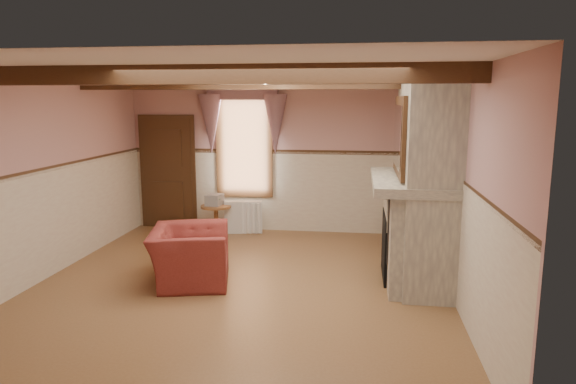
# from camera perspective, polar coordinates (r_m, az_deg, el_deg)

# --- Properties ---
(floor) EXTENTS (5.50, 6.00, 0.01)m
(floor) POSITION_cam_1_polar(r_m,az_deg,el_deg) (7.03, -5.28, -10.20)
(floor) COLOR brown
(floor) RESTS_ON ground
(ceiling) EXTENTS (5.50, 6.00, 0.01)m
(ceiling) POSITION_cam_1_polar(r_m,az_deg,el_deg) (6.61, -5.69, 13.22)
(ceiling) COLOR silver
(ceiling) RESTS_ON wall_back
(wall_back) EXTENTS (5.50, 0.02, 2.80)m
(wall_back) POSITION_cam_1_polar(r_m,az_deg,el_deg) (9.60, -1.32, 3.92)
(wall_back) COLOR tan
(wall_back) RESTS_ON floor
(wall_front) EXTENTS (5.50, 0.02, 2.80)m
(wall_front) POSITION_cam_1_polar(r_m,az_deg,el_deg) (3.89, -15.82, -5.76)
(wall_front) COLOR tan
(wall_front) RESTS_ON floor
(wall_left) EXTENTS (0.02, 6.00, 2.80)m
(wall_left) POSITION_cam_1_polar(r_m,az_deg,el_deg) (7.79, -25.57, 1.47)
(wall_left) COLOR tan
(wall_left) RESTS_ON floor
(wall_right) EXTENTS (0.02, 6.00, 2.80)m
(wall_right) POSITION_cam_1_polar(r_m,az_deg,el_deg) (6.61, 18.40, 0.57)
(wall_right) COLOR tan
(wall_right) RESTS_ON floor
(wainscot) EXTENTS (5.50, 6.00, 1.50)m
(wainscot) POSITION_cam_1_polar(r_m,az_deg,el_deg) (6.81, -5.39, -4.27)
(wainscot) COLOR beige
(wainscot) RESTS_ON floor
(chair_rail) EXTENTS (5.50, 6.00, 0.08)m
(chair_rail) POSITION_cam_1_polar(r_m,az_deg,el_deg) (6.66, -5.49, 1.99)
(chair_rail) COLOR black
(chair_rail) RESTS_ON wainscot
(firebox) EXTENTS (0.20, 0.95, 0.90)m
(firebox) POSITION_cam_1_polar(r_m,az_deg,el_deg) (7.30, 11.32, -5.87)
(firebox) COLOR black
(firebox) RESTS_ON floor
(armchair) EXTENTS (1.24, 1.35, 0.75)m
(armchair) POSITION_cam_1_polar(r_m,az_deg,el_deg) (7.11, -10.85, -6.94)
(armchair) COLOR maroon
(armchair) RESTS_ON floor
(side_table) EXTENTS (0.68, 0.68, 0.55)m
(side_table) POSITION_cam_1_polar(r_m,az_deg,el_deg) (9.51, -7.98, -3.11)
(side_table) COLOR brown
(side_table) RESTS_ON floor
(book_stack) EXTENTS (0.29, 0.35, 0.20)m
(book_stack) POSITION_cam_1_polar(r_m,az_deg,el_deg) (9.47, -8.18, -0.85)
(book_stack) COLOR #B7AD8C
(book_stack) RESTS_ON side_table
(radiator) EXTENTS (0.72, 0.31, 0.60)m
(radiator) POSITION_cam_1_polar(r_m,az_deg,el_deg) (9.60, -4.98, -2.78)
(radiator) COLOR silver
(radiator) RESTS_ON floor
(bowl) EXTENTS (0.36, 0.36, 0.09)m
(bowl) POSITION_cam_1_polar(r_m,az_deg,el_deg) (7.04, 13.63, 1.89)
(bowl) COLOR brown
(bowl) RESTS_ON mantel
(mantel_clock) EXTENTS (0.14, 0.24, 0.20)m
(mantel_clock) POSITION_cam_1_polar(r_m,az_deg,el_deg) (7.74, 13.15, 3.05)
(mantel_clock) COLOR black
(mantel_clock) RESTS_ON mantel
(oil_lamp) EXTENTS (0.11, 0.11, 0.28)m
(oil_lamp) POSITION_cam_1_polar(r_m,az_deg,el_deg) (7.75, 13.15, 3.36)
(oil_lamp) COLOR #B39932
(oil_lamp) RESTS_ON mantel
(candle_red) EXTENTS (0.06, 0.06, 0.16)m
(candle_red) POSITION_cam_1_polar(r_m,az_deg,el_deg) (6.32, 14.27, 1.28)
(candle_red) COLOR #A72614
(candle_red) RESTS_ON mantel
(jar_yellow) EXTENTS (0.06, 0.06, 0.12)m
(jar_yellow) POSITION_cam_1_polar(r_m,az_deg,el_deg) (6.80, 13.83, 1.73)
(jar_yellow) COLOR gold
(jar_yellow) RESTS_ON mantel
(fireplace) EXTENTS (0.85, 2.00, 2.80)m
(fireplace) POSITION_cam_1_polar(r_m,az_deg,el_deg) (7.14, 14.99, 1.43)
(fireplace) COLOR gray
(fireplace) RESTS_ON floor
(mantel) EXTENTS (1.05, 2.05, 0.12)m
(mantel) POSITION_cam_1_polar(r_m,az_deg,el_deg) (7.13, 13.54, 1.15)
(mantel) COLOR gray
(mantel) RESTS_ON fireplace
(overmantel_mirror) EXTENTS (0.06, 1.44, 1.04)m
(overmantel_mirror) POSITION_cam_1_polar(r_m,az_deg,el_deg) (7.05, 12.24, 6.09)
(overmantel_mirror) COLOR silver
(overmantel_mirror) RESTS_ON fireplace
(door) EXTENTS (1.10, 0.10, 2.10)m
(door) POSITION_cam_1_polar(r_m,az_deg,el_deg) (10.13, -13.18, 1.99)
(door) COLOR black
(door) RESTS_ON floor
(window) EXTENTS (1.06, 0.08, 2.02)m
(window) POSITION_cam_1_polar(r_m,az_deg,el_deg) (9.66, -4.88, 5.42)
(window) COLOR white
(window) RESTS_ON wall_back
(window_drapes) EXTENTS (1.30, 0.14, 1.40)m
(window_drapes) POSITION_cam_1_polar(r_m,az_deg,el_deg) (9.54, -5.06, 8.97)
(window_drapes) COLOR gray
(window_drapes) RESTS_ON wall_back
(ceiling_beam_front) EXTENTS (5.50, 0.18, 0.20)m
(ceiling_beam_front) POSITION_cam_1_polar(r_m,az_deg,el_deg) (5.44, -8.71, 12.77)
(ceiling_beam_front) COLOR black
(ceiling_beam_front) RESTS_ON ceiling
(ceiling_beam_back) EXTENTS (5.50, 0.18, 0.20)m
(ceiling_beam_back) POSITION_cam_1_polar(r_m,az_deg,el_deg) (7.77, -3.55, 12.04)
(ceiling_beam_back) COLOR black
(ceiling_beam_back) RESTS_ON ceiling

